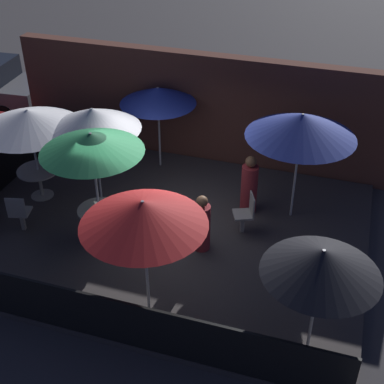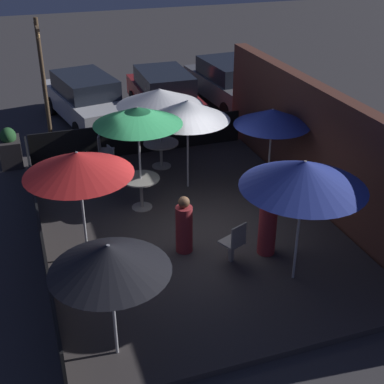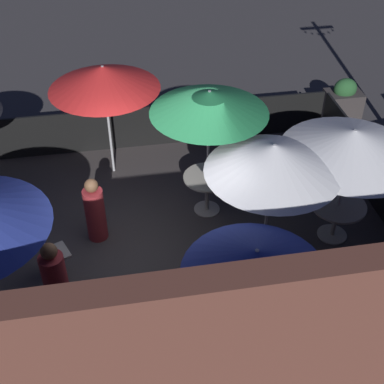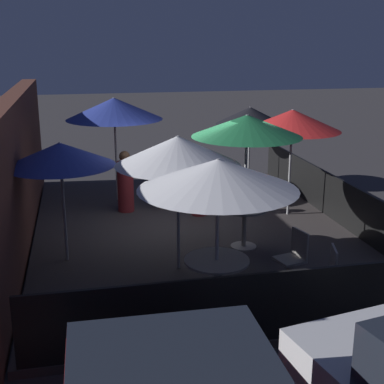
{
  "view_description": "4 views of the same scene",
  "coord_description": "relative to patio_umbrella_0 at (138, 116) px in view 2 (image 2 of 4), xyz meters",
  "views": [
    {
      "loc": [
        3.4,
        -8.51,
        7.12
      ],
      "look_at": [
        0.63,
        0.12,
        1.11
      ],
      "focal_mm": 50.0,
      "sensor_mm": 36.0,
      "label": 1
    },
    {
      "loc": [
        9.8,
        -3.18,
        6.38
      ],
      "look_at": [
        0.71,
        -0.09,
        1.31
      ],
      "focal_mm": 50.0,
      "sensor_mm": 36.0,
      "label": 2
    },
    {
      "loc": [
        0.53,
        6.78,
        6.68
      ],
      "look_at": [
        -0.69,
        -0.23,
        0.99
      ],
      "focal_mm": 50.0,
      "sensor_mm": 36.0,
      "label": 3
    },
    {
      "loc": [
        -10.05,
        2.18,
        3.91
      ],
      "look_at": [
        -0.82,
        0.21,
        1.18
      ],
      "focal_mm": 50.0,
      "sensor_mm": 36.0,
      "label": 4
    }
  ],
  "objects": [
    {
      "name": "ground_plane",
      "position": [
        1.06,
        0.74,
        -2.41
      ],
      "size": [
        60.0,
        60.0,
        0.0
      ],
      "primitive_type": "plane",
      "color": "#383538"
    },
    {
      "name": "patio_deck",
      "position": [
        1.06,
        0.74,
        -2.35
      ],
      "size": [
        8.52,
        6.34,
        0.12
      ],
      "color": "#383333",
      "rests_on": "ground_plane"
    },
    {
      "name": "building_wall",
      "position": [
        1.06,
        4.13,
        -0.99
      ],
      "size": [
        10.12,
        0.36,
        2.86
      ],
      "color": "brown",
      "rests_on": "ground_plane"
    },
    {
      "name": "fence_front",
      "position": [
        1.06,
        -2.39,
        -1.82
      ],
      "size": [
        8.32,
        0.05,
        0.95
      ],
      "color": "black",
      "rests_on": "patio_deck"
    },
    {
      "name": "fence_side_left",
      "position": [
        -3.15,
        0.74,
        -1.82
      ],
      "size": [
        0.05,
        6.14,
        0.95
      ],
      "color": "black",
      "rests_on": "patio_deck"
    },
    {
      "name": "patio_umbrella_0",
      "position": [
        0.0,
        0.0,
        0.0
      ],
      "size": [
        1.98,
        1.98,
        2.49
      ],
      "color": "#B2B2B7",
      "rests_on": "patio_deck"
    },
    {
      "name": "patio_umbrella_1",
      "position": [
        -2.07,
        1.07,
        -0.32
      ],
      "size": [
        2.27,
        2.27,
        2.2
      ],
      "color": "#B2B2B7",
      "rests_on": "patio_deck"
    },
    {
      "name": "patio_umbrella_2",
      "position": [
        0.07,
        3.25,
        -0.38
      ],
      "size": [
        1.85,
        1.85,
        2.11
      ],
      "color": "#B2B2B7",
      "rests_on": "patio_deck"
    },
    {
      "name": "patio_umbrella_3",
      "position": [
        4.46,
        -1.53,
        -0.47
      ],
      "size": [
        1.82,
        1.82,
        2.05
      ],
      "color": "#B2B2B7",
      "rests_on": "patio_deck"
    },
    {
      "name": "patio_umbrella_4",
      "position": [
        -0.69,
        1.38,
        -0.25
      ],
      "size": [
        2.06,
        2.06,
        2.29
      ],
      "color": "#B2B2B7",
      "rests_on": "patio_deck"
    },
    {
      "name": "patio_umbrella_5",
      "position": [
        1.66,
        -1.55,
        -0.19
      ],
      "size": [
        2.08,
        2.08,
        2.34
      ],
      "color": "#B2B2B7",
      "rests_on": "patio_deck"
    },
    {
      "name": "patio_umbrella_6",
      "position": [
        3.6,
        2.08,
        -0.09
      ],
      "size": [
        2.26,
        2.26,
        2.46
      ],
      "color": "#B2B2B7",
      "rests_on": "patio_deck"
    },
    {
      "name": "dining_table_0",
      "position": [
        0.0,
        0.0,
        -1.68
      ],
      "size": [
        0.88,
        0.88,
        0.78
      ],
      "color": "#9E998E",
      "rests_on": "patio_deck"
    },
    {
      "name": "dining_table_1",
      "position": [
        -2.07,
        1.07,
        -1.73
      ],
      "size": [
        0.95,
        0.95,
        0.71
      ],
      "color": "#9E998E",
      "rests_on": "patio_deck"
    },
    {
      "name": "patio_chair_0",
      "position": [
        -2.52,
        -0.41,
        -1.78
      ],
      "size": [
        0.5,
        0.5,
        0.94
      ],
      "rotation": [
        0.0,
        0.0,
        1.27
      ],
      "color": "gray",
      "rests_on": "patio_deck"
    },
    {
      "name": "patio_chair_1",
      "position": [
        -1.74,
        -0.25,
        -1.8
      ],
      "size": [
        0.48,
        0.48,
        0.92
      ],
      "rotation": [
        0.0,
        0.0,
        1.81
      ],
      "color": "gray",
      "rests_on": "patio_deck"
    },
    {
      "name": "patio_chair_2",
      "position": [
        2.77,
        1.19,
        -1.8
      ],
      "size": [
        0.53,
        0.53,
        0.91
      ],
      "rotation": [
        0.0,
        0.0,
        -2.74
      ],
      "color": "gray",
      "rests_on": "patio_deck"
    },
    {
      "name": "patron_0",
      "position": [
        2.04,
        0.39,
        -1.72
      ],
      "size": [
        0.47,
        0.47,
        1.26
      ],
      "rotation": [
        0.0,
        0.0,
        4.25
      ],
      "color": "maroon",
      "rests_on": "patio_deck"
    },
    {
      "name": "patron_1",
      "position": [
        2.65,
        1.96,
        -1.66
      ],
      "size": [
        0.46,
        0.46,
        1.39
      ],
      "rotation": [
        0.0,
        0.0,
        1.26
      ],
      "color": "maroon",
      "rests_on": "patio_deck"
    },
    {
      "name": "planter_box",
      "position": [
        -3.8,
        -2.82,
        -1.92
      ],
      "size": [
        0.83,
        0.58,
        1.1
      ],
      "color": "#332D2D",
      "rests_on": "ground_plane"
    },
    {
      "name": "light_post",
      "position": [
        -4.7,
        -1.63,
        -0.28
      ],
      "size": [
        1.1,
        0.12,
        3.82
      ],
      "color": "brown",
      "rests_on": "ground_plane"
    },
    {
      "name": "parked_car_0",
      "position": [
        -6.46,
        -0.26,
        -1.57
      ],
      "size": [
        4.81,
        2.52,
        1.62
      ],
      "rotation": [
        0.0,
        0.0,
        0.19
      ],
      "color": "silver",
      "rests_on": "ground_plane"
    },
    {
      "name": "parked_car_1",
      "position": [
        -6.11,
        2.34,
        -1.57
      ],
      "size": [
        4.47,
        1.84,
        1.62
      ],
      "rotation": [
        0.0,
        0.0,
        -0.01
      ],
      "color": "maroon",
      "rests_on": "ground_plane"
    },
    {
      "name": "parked_car_2",
      "position": [
        -6.66,
        4.94,
        -1.57
      ],
      "size": [
        4.69,
        2.03,
        1.62
      ],
      "rotation": [
        0.0,
        0.0,
        0.07
      ],
      "color": "#5B5B60",
      "rests_on": "ground_plane"
    }
  ]
}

